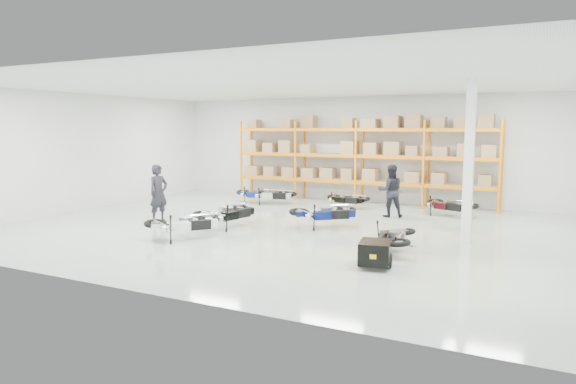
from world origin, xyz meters
The scene contains 14 objects.
room centered at (0.00, 0.00, 2.25)m, with size 18.00×18.00×18.00m.
pallet_rack centered at (0.00, 6.45, 2.26)m, with size 11.28×0.98×3.62m.
structural_column centered at (5.20, 0.50, 2.25)m, with size 0.25×0.25×4.50m, color white.
moto_blue_centre centered at (0.84, 0.74, 0.59)m, with size 0.86×1.94×1.19m, color #081253, non-canonical shape.
moto_silver_left centered at (-2.09, -2.73, 0.58)m, with size 0.84×1.89×1.16m, color silver, non-canonical shape.
moto_black_far_left centered at (-1.95, -0.72, 0.60)m, with size 0.87×1.96×1.20m, color black, non-canonical shape.
moto_touring_right centered at (3.72, -1.62, 0.51)m, with size 0.75×1.68×1.03m, color black, non-canonical shape.
trailer centered at (3.72, -3.22, 0.36)m, with size 0.84×1.49×0.61m.
moto_back_a centered at (-3.78, 4.42, 0.52)m, with size 0.76×1.71×1.05m, color navy, non-canonical shape.
moto_back_b centered at (-3.05, 4.38, 0.52)m, with size 0.75×1.70×1.04m, color silver, non-canonical shape.
moto_back_c centered at (0.07, 4.77, 0.48)m, with size 0.69×1.56×0.95m, color black, non-canonical shape.
moto_back_d centered at (4.06, 4.69, 0.52)m, with size 0.76×1.71×1.05m, color #380B12, non-canonical shape.
person_left centered at (-4.55, -0.97, 0.98)m, with size 0.72×0.47×1.96m, color #212129.
person_back centered at (2.17, 3.59, 0.94)m, with size 0.92×0.71×1.89m, color black.
Camera 1 is at (7.09, -14.35, 3.19)m, focal length 32.00 mm.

